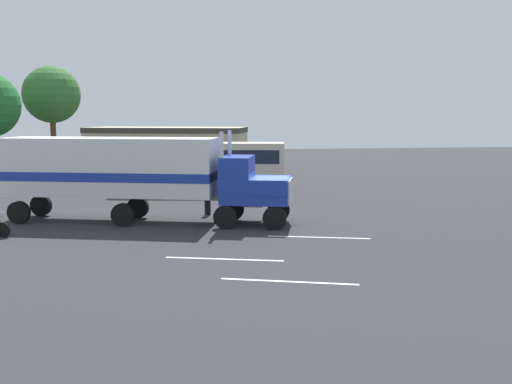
{
  "coord_description": "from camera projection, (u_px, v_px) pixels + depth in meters",
  "views": [
    {
      "loc": [
        -4.69,
        -27.21,
        5.27
      ],
      "look_at": [
        -0.5,
        -0.25,
        1.6
      ],
      "focal_mm": 40.44,
      "sensor_mm": 36.0,
      "label": 1
    }
  ],
  "objects": [
    {
      "name": "person_bystander",
      "position": [
        208.0,
        198.0,
        30.43
      ],
      "size": [
        0.39,
        0.48,
        1.63
      ],
      "color": "black",
      "rests_on": "ground_plane"
    },
    {
      "name": "parked_bus",
      "position": [
        202.0,
        163.0,
        38.84
      ],
      "size": [
        11.28,
        4.41,
        3.4
      ],
      "color": "#BFB29E",
      "rests_on": "ground_plane"
    },
    {
      "name": "lane_stripe_near",
      "position": [
        319.0,
        237.0,
        24.9
      ],
      "size": [
        4.27,
        1.37,
        0.01
      ],
      "primitive_type": "cube",
      "rotation": [
        0.0,
        0.0,
        -0.28
      ],
      "color": "silver",
      "rests_on": "ground_plane"
    },
    {
      "name": "lane_stripe_far",
      "position": [
        289.0,
        282.0,
        18.29
      ],
      "size": [
        4.24,
        1.5,
        0.01
      ],
      "primitive_type": "cube",
      "rotation": [
        0.0,
        0.0,
        -0.31
      ],
      "color": "silver",
      "rests_on": "ground_plane"
    },
    {
      "name": "semi_truck",
      "position": [
        132.0,
        171.0,
        28.17
      ],
      "size": [
        14.29,
        6.36,
        4.5
      ],
      "color": "#193399",
      "rests_on": "ground_plane"
    },
    {
      "name": "tree_left",
      "position": [
        52.0,
        95.0,
        45.23
      ],
      "size": [
        4.46,
        4.46,
        9.06
      ],
      "color": "brown",
      "rests_on": "ground_plane"
    },
    {
      "name": "ground_plane",
      "position": [
        265.0,
        224.0,
        28.06
      ],
      "size": [
        120.0,
        120.0,
        0.0
      ],
      "primitive_type": "plane",
      "color": "#2D2D30"
    },
    {
      "name": "building_backdrop",
      "position": [
        168.0,
        146.0,
        56.21
      ],
      "size": [
        16.13,
        9.99,
        4.05
      ],
      "color": "#B7AD8C",
      "rests_on": "ground_plane"
    },
    {
      "name": "lane_stripe_mid",
      "position": [
        224.0,
        259.0,
        21.14
      ],
      "size": [
        4.27,
        1.37,
        0.01
      ],
      "primitive_type": "cube",
      "rotation": [
        0.0,
        0.0,
        -0.28
      ],
      "color": "silver",
      "rests_on": "ground_plane"
    }
  ]
}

